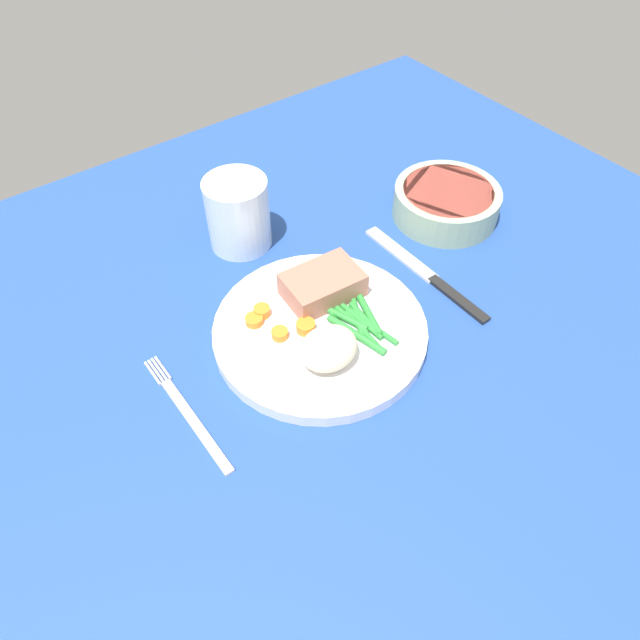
# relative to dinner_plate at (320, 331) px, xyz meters

# --- Properties ---
(dining_table) EXTENTS (1.20, 0.90, 0.02)m
(dining_table) POSITION_rel_dinner_plate_xyz_m (-0.04, 0.02, -0.02)
(dining_table) COLOR #234793
(dining_table) RESTS_ON ground
(dinner_plate) EXTENTS (0.24, 0.24, 0.02)m
(dinner_plate) POSITION_rel_dinner_plate_xyz_m (0.00, 0.00, 0.00)
(dinner_plate) COLOR white
(dinner_plate) RESTS_ON dining_table
(meat_portion) EXTENTS (0.09, 0.07, 0.03)m
(meat_portion) POSITION_rel_dinner_plate_xyz_m (0.03, 0.04, 0.02)
(meat_portion) COLOR #A86B56
(meat_portion) RESTS_ON dinner_plate
(mashed_potatoes) EXTENTS (0.06, 0.05, 0.04)m
(mashed_potatoes) POSITION_rel_dinner_plate_xyz_m (-0.02, -0.04, 0.03)
(mashed_potatoes) COLOR beige
(mashed_potatoes) RESTS_ON dinner_plate
(carrot_slices) EXTENTS (0.06, 0.07, 0.01)m
(carrot_slices) POSITION_rel_dinner_plate_xyz_m (-0.04, 0.03, 0.01)
(carrot_slices) COLOR orange
(carrot_slices) RESTS_ON dinner_plate
(green_beans) EXTENTS (0.06, 0.10, 0.01)m
(green_beans) POSITION_rel_dinner_plate_xyz_m (0.04, -0.02, 0.01)
(green_beans) COLOR #2D8C38
(green_beans) RESTS_ON dinner_plate
(fork) EXTENTS (0.01, 0.17, 0.00)m
(fork) POSITION_rel_dinner_plate_xyz_m (-0.17, -0.00, -0.01)
(fork) COLOR silver
(fork) RESTS_ON dining_table
(knife) EXTENTS (0.02, 0.20, 0.01)m
(knife) POSITION_rel_dinner_plate_xyz_m (0.16, -0.00, -0.01)
(knife) COLOR black
(knife) RESTS_ON dining_table
(water_glass) EXTENTS (0.08, 0.08, 0.09)m
(water_glass) POSITION_rel_dinner_plate_xyz_m (0.02, 0.19, 0.03)
(water_glass) COLOR silver
(water_glass) RESTS_ON dining_table
(salad_bowl) EXTENTS (0.14, 0.14, 0.04)m
(salad_bowl) POSITION_rel_dinner_plate_xyz_m (0.27, 0.07, 0.02)
(salad_bowl) COLOR #99B28C
(salad_bowl) RESTS_ON dining_table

